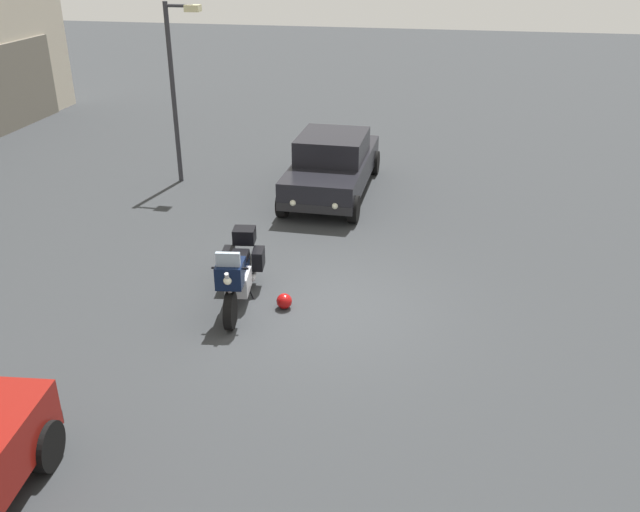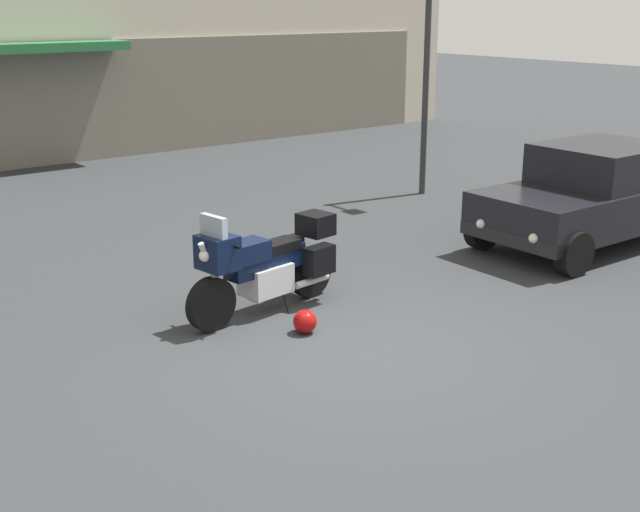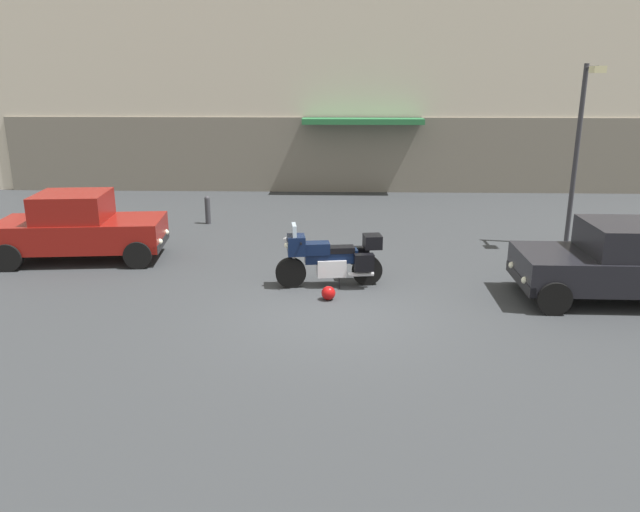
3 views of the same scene
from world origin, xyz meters
The scene contains 5 objects.
ground_plane centered at (0.00, 0.00, 0.00)m, with size 80.00×80.00×0.00m, color #2D3033.
motorcycle centered at (-0.08, 1.57, 0.62)m, with size 2.26×0.89×1.36m.
helmet centered at (-0.12, 0.72, 0.14)m, with size 0.28×0.28×0.28m, color #990C0C.
car_sedan_far centered at (5.87, 0.91, 0.78)m, with size 4.60×1.96×1.56m.
streetlamp_curbside centered at (6.07, 4.95, 2.80)m, with size 0.28×0.94×4.57m.
Camera 2 is at (-5.44, -6.41, 3.67)m, focal length 46.55 mm.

